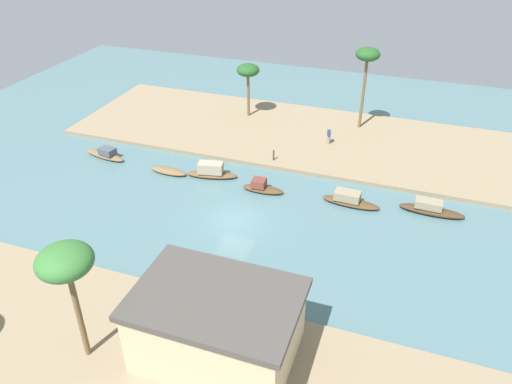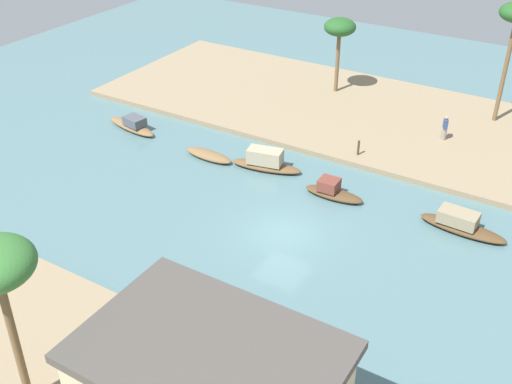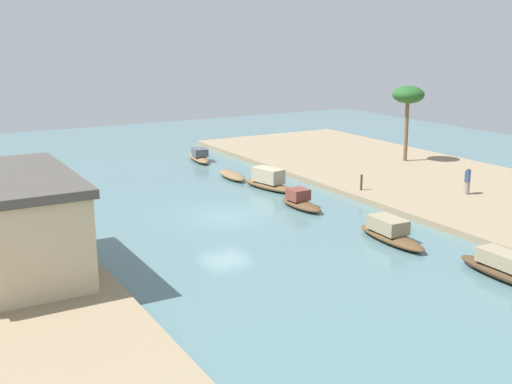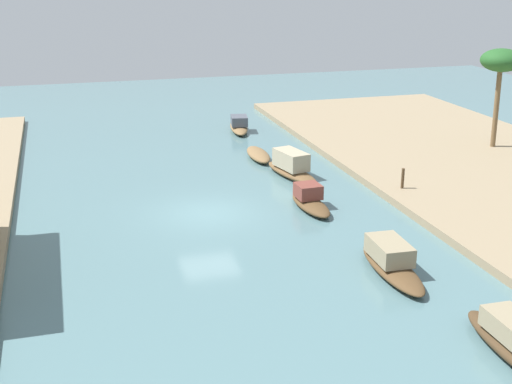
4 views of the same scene
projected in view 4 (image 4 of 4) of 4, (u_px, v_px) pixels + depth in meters
name	position (u px, v px, depth m)	size (l,w,h in m)	color
river_water	(208.00, 214.00, 29.64)	(72.68, 72.68, 0.00)	slate
riverbank_left	(512.00, 180.00, 33.58)	(42.34, 14.11, 0.35)	#937F60
sampan_with_tall_canopy	(310.00, 201.00, 30.11)	(3.40, 1.23, 1.06)	brown
sampan_open_hull	(258.00, 155.00, 37.87)	(3.38, 1.20, 0.46)	brown
sampan_with_red_awning	(391.00, 261.00, 23.85)	(4.47, 1.41, 1.11)	brown
sampan_near_left_bank	(239.00, 125.00, 44.07)	(4.41, 1.80, 1.03)	brown
sampan_foreground	(291.00, 167.00, 34.57)	(4.43, 2.02, 1.33)	brown
mooring_post	(403.00, 178.00, 31.70)	(0.14, 0.14, 0.95)	#4C3823
palm_tree_left_far	(501.00, 63.00, 37.58)	(2.29, 2.29, 5.49)	brown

